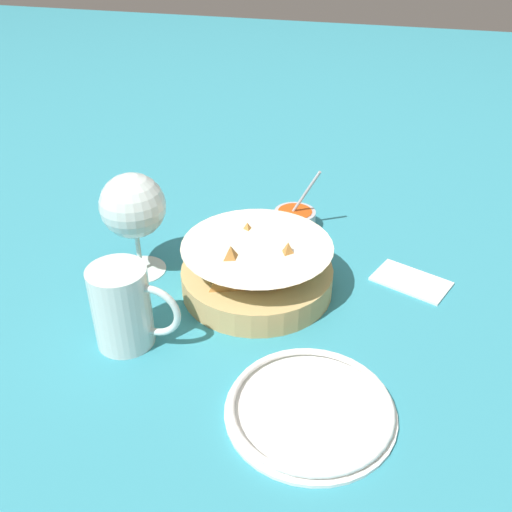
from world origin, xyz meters
TOP-DOWN VIEW (x-y plane):
  - ground_plane at (0.00, 0.00)m, footprint 4.00×4.00m
  - food_basket at (-0.00, 0.02)m, footprint 0.22×0.22m
  - sauce_cup at (0.01, 0.21)m, footprint 0.08×0.07m
  - wine_glass at (-0.19, 0.02)m, footprint 0.10×0.10m
  - beer_mug at (-0.13, -0.13)m, footprint 0.12×0.07m
  - side_plate at (0.12, -0.19)m, footprint 0.19×0.19m
  - napkin at (0.22, 0.10)m, footprint 0.12×0.10m

SIDE VIEW (x-z plane):
  - ground_plane at x=0.00m, z-range 0.00..0.00m
  - napkin at x=0.22m, z-range 0.00..0.01m
  - side_plate at x=0.12m, z-range 0.00..0.01m
  - sauce_cup at x=0.01m, z-range -0.04..0.07m
  - food_basket at x=0.00m, z-range -0.01..0.08m
  - beer_mug at x=-0.13m, z-range 0.00..0.11m
  - wine_glass at x=-0.19m, z-range 0.03..0.19m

